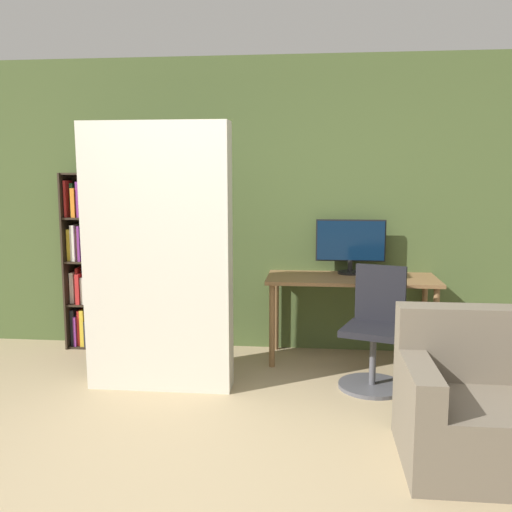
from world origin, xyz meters
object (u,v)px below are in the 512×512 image
office_chair (375,338)px  bookshelf (102,266)px  mattress_near (159,258)px  armchair (476,406)px  monitor (351,244)px

office_chair → bookshelf: (-2.48, 0.80, 0.40)m
mattress_near → armchair: mattress_near is taller
office_chair → bookshelf: bookshelf is taller
office_chair → armchair: size_ratio=1.10×
bookshelf → mattress_near: (0.84, -1.02, 0.23)m
bookshelf → armchair: 3.55m
bookshelf → mattress_near: mattress_near is taller
office_chair → mattress_near: mattress_near is taller
office_chair → mattress_near: bearing=-172.7°
bookshelf → armchair: bearing=-33.3°
monitor → armchair: bearing=-72.1°
monitor → mattress_near: size_ratio=0.31×
office_chair → armchair: 1.22m
mattress_near → armchair: bearing=-23.5°
mattress_near → bookshelf: bearing=129.6°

